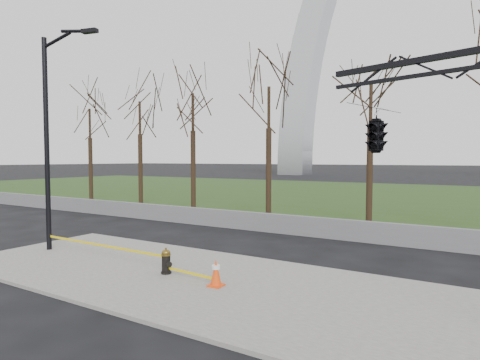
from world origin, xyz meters
The scene contains 11 objects.
ground centered at (0.00, 0.00, 0.00)m, with size 500.00×500.00×0.00m, color black.
sidewalk centered at (0.00, 0.00, 0.05)m, with size 18.00×6.00×0.10m, color slate.
grass_strip centered at (0.00, 30.00, 0.03)m, with size 120.00×40.00×0.06m, color #223E16.
guardrail centered at (0.00, 8.00, 0.45)m, with size 60.00×0.30×0.90m, color #59595B.
gateway_arch centered at (0.00, 75.00, 32.50)m, with size 66.00×6.00×65.00m, color #B3B6BA, non-canonical shape.
tree_row centered at (-1.49, 12.00, 4.64)m, with size 43.03×4.00×9.27m.
fire_hydrant centered at (-1.72, -0.14, 0.46)m, with size 0.48×0.34×0.77m.
traffic_cone centered at (0.22, -0.34, 0.47)m, with size 0.38×0.38×0.74m.
street_light centered at (-7.46, 0.04, 4.69)m, with size 2.35×0.75×8.21m.
traffic_signal_mast centered at (5.00, -0.19, 4.15)m, with size 4.96×2.54×6.00m.
caution_tape centered at (-3.73, -0.11, 0.53)m, with size 7.90×0.33×0.40m.
Camera 1 is at (6.23, -9.02, 3.51)m, focal length 29.79 mm.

